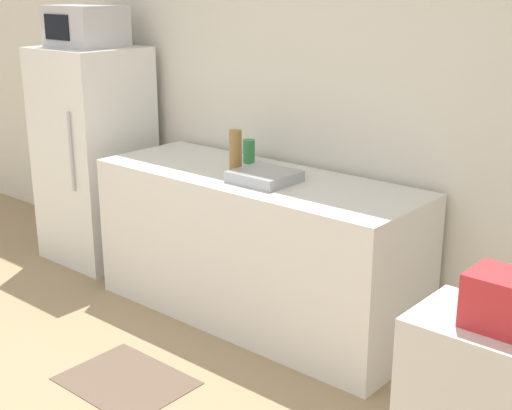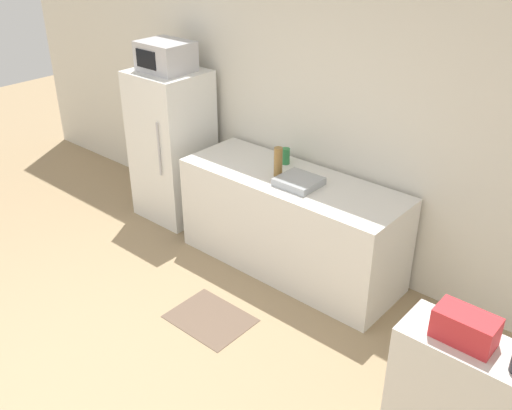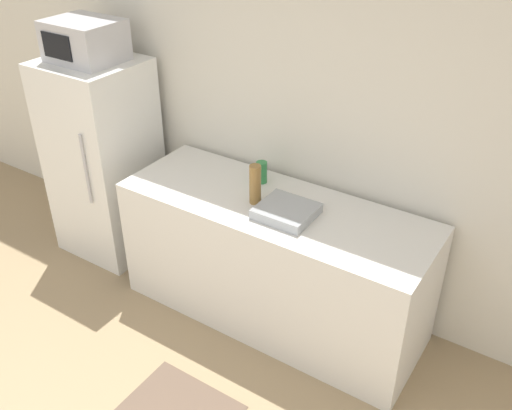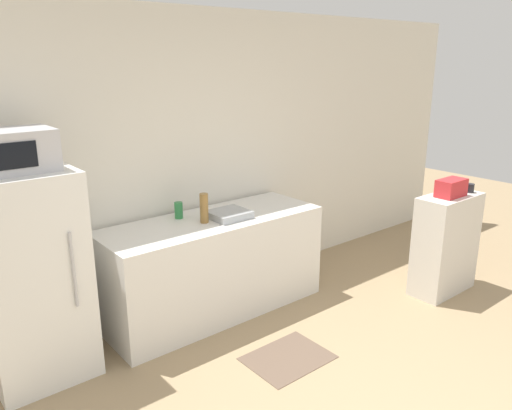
# 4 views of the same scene
# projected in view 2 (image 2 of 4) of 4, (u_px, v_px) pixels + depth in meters

# --- Properties ---
(ground_plane) EXTENTS (14.00, 14.00, 0.00)m
(ground_plane) POSITION_uv_depth(u_px,v_px,m) (48.00, 407.00, 3.64)
(ground_plane) COLOR #9E8460
(wall_back) EXTENTS (8.00, 0.06, 2.60)m
(wall_back) POSITION_uv_depth(u_px,v_px,m) (308.00, 109.00, 4.83)
(wall_back) COLOR silver
(wall_back) RESTS_ON ground_plane
(refrigerator) EXTENTS (0.66, 0.63, 1.48)m
(refrigerator) POSITION_uv_depth(u_px,v_px,m) (172.00, 146.00, 5.58)
(refrigerator) COLOR white
(refrigerator) RESTS_ON ground_plane
(microwave) EXTENTS (0.47, 0.39, 0.27)m
(microwave) POSITION_uv_depth(u_px,v_px,m) (166.00, 56.00, 5.17)
(microwave) COLOR #BCBCC1
(microwave) RESTS_ON refrigerator
(counter) EXTENTS (1.96, 0.70, 0.86)m
(counter) POSITION_uv_depth(u_px,v_px,m) (291.00, 223.00, 4.86)
(counter) COLOR silver
(counter) RESTS_ON ground_plane
(sink_basin) EXTENTS (0.32, 0.30, 0.06)m
(sink_basin) POSITION_uv_depth(u_px,v_px,m) (299.00, 182.00, 4.53)
(sink_basin) COLOR #9EA3A8
(sink_basin) RESTS_ON counter
(bottle_tall) EXTENTS (0.07, 0.07, 0.25)m
(bottle_tall) POSITION_uv_depth(u_px,v_px,m) (278.00, 162.00, 4.63)
(bottle_tall) COLOR olive
(bottle_tall) RESTS_ON counter
(bottle_short) EXTENTS (0.07, 0.07, 0.14)m
(bottle_short) POSITION_uv_depth(u_px,v_px,m) (286.00, 156.00, 4.88)
(bottle_short) COLOR #2D7F42
(bottle_short) RESTS_ON counter
(basket) EXTENTS (0.30, 0.17, 0.16)m
(basket) POSITION_uv_depth(u_px,v_px,m) (465.00, 327.00, 2.76)
(basket) COLOR red
(basket) RESTS_ON shelf_cabinet
(kitchen_rug) EXTENTS (0.62, 0.48, 0.01)m
(kitchen_rug) POSITION_uv_depth(u_px,v_px,m) (210.00, 318.00, 4.42)
(kitchen_rug) COLOR brown
(kitchen_rug) RESTS_ON ground_plane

